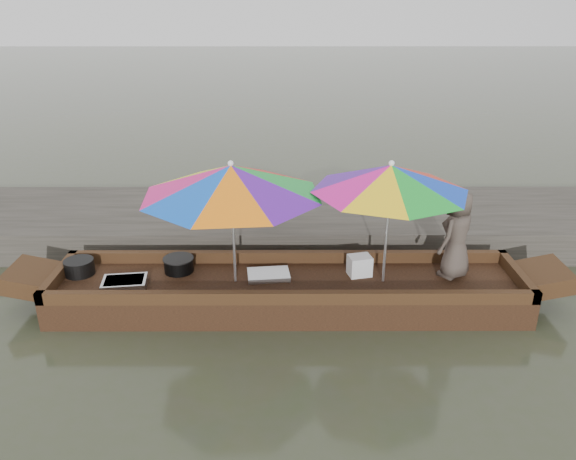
{
  "coord_description": "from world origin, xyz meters",
  "views": [
    {
      "loc": [
        -0.02,
        -6.22,
        3.64
      ],
      "look_at": [
        0.0,
        0.1,
        1.0
      ],
      "focal_mm": 35.0,
      "sensor_mm": 36.0,
      "label": 1
    }
  ],
  "objects_px": {
    "umbrella_bow": "(233,224)",
    "umbrella_stern": "(387,223)",
    "cooking_pot": "(79,267)",
    "charcoal_grill": "(179,265)",
    "supply_bag": "(360,266)",
    "vendor": "(457,234)",
    "tray_crayfish": "(125,283)",
    "boat_hull": "(288,293)",
    "tray_scallop": "(269,275)"
  },
  "relations": [
    {
      "from": "umbrella_bow",
      "to": "umbrella_stern",
      "type": "xyz_separation_m",
      "value": [
        1.85,
        0.0,
        0.0
      ]
    },
    {
      "from": "cooking_pot",
      "to": "charcoal_grill",
      "type": "distance_m",
      "value": 1.26
    },
    {
      "from": "supply_bag",
      "to": "vendor",
      "type": "height_order",
      "value": "vendor"
    },
    {
      "from": "cooking_pot",
      "to": "supply_bag",
      "type": "xyz_separation_m",
      "value": [
        3.57,
        -0.03,
        0.03
      ]
    },
    {
      "from": "cooking_pot",
      "to": "supply_bag",
      "type": "relative_size",
      "value": 1.33
    },
    {
      "from": "tray_crayfish",
      "to": "umbrella_bow",
      "type": "relative_size",
      "value": 0.24
    },
    {
      "from": "boat_hull",
      "to": "vendor",
      "type": "height_order",
      "value": "vendor"
    },
    {
      "from": "charcoal_grill",
      "to": "umbrella_bow",
      "type": "height_order",
      "value": "umbrella_bow"
    },
    {
      "from": "cooking_pot",
      "to": "tray_scallop",
      "type": "bearing_deg",
      "value": -2.06
    },
    {
      "from": "cooking_pot",
      "to": "umbrella_bow",
      "type": "height_order",
      "value": "umbrella_bow"
    },
    {
      "from": "tray_scallop",
      "to": "charcoal_grill",
      "type": "height_order",
      "value": "charcoal_grill"
    },
    {
      "from": "boat_hull",
      "to": "tray_crayfish",
      "type": "bearing_deg",
      "value": -176.29
    },
    {
      "from": "umbrella_bow",
      "to": "umbrella_stern",
      "type": "distance_m",
      "value": 1.85
    },
    {
      "from": "charcoal_grill",
      "to": "vendor",
      "type": "bearing_deg",
      "value": -2.03
    },
    {
      "from": "vendor",
      "to": "cooking_pot",
      "type": "bearing_deg",
      "value": -43.08
    },
    {
      "from": "charcoal_grill",
      "to": "boat_hull",
      "type": "bearing_deg",
      "value": -10.94
    },
    {
      "from": "tray_scallop",
      "to": "vendor",
      "type": "relative_size",
      "value": 0.46
    },
    {
      "from": "boat_hull",
      "to": "cooking_pot",
      "type": "bearing_deg",
      "value": 175.71
    },
    {
      "from": "umbrella_stern",
      "to": "supply_bag",
      "type": "bearing_deg",
      "value": 148.73
    },
    {
      "from": "boat_hull",
      "to": "tray_crayfish",
      "type": "xyz_separation_m",
      "value": [
        -2.01,
        -0.13,
        0.22
      ]
    },
    {
      "from": "cooking_pot",
      "to": "umbrella_stern",
      "type": "relative_size",
      "value": 0.2
    },
    {
      "from": "boat_hull",
      "to": "tray_crayfish",
      "type": "height_order",
      "value": "tray_crayfish"
    },
    {
      "from": "tray_crayfish",
      "to": "umbrella_stern",
      "type": "distance_m",
      "value": 3.28
    },
    {
      "from": "boat_hull",
      "to": "vendor",
      "type": "bearing_deg",
      "value": 4.05
    },
    {
      "from": "supply_bag",
      "to": "charcoal_grill",
      "type": "bearing_deg",
      "value": 177.46
    },
    {
      "from": "supply_bag",
      "to": "boat_hull",
      "type": "bearing_deg",
      "value": -169.45
    },
    {
      "from": "charcoal_grill",
      "to": "vendor",
      "type": "height_order",
      "value": "vendor"
    },
    {
      "from": "cooking_pot",
      "to": "tray_scallop",
      "type": "height_order",
      "value": "cooking_pot"
    },
    {
      "from": "umbrella_bow",
      "to": "umbrella_stern",
      "type": "bearing_deg",
      "value": 0.0
    },
    {
      "from": "charcoal_grill",
      "to": "vendor",
      "type": "distance_m",
      "value": 3.54
    },
    {
      "from": "charcoal_grill",
      "to": "umbrella_bow",
      "type": "bearing_deg",
      "value": -19.94
    },
    {
      "from": "supply_bag",
      "to": "tray_crayfish",
      "type": "bearing_deg",
      "value": -174.13
    },
    {
      "from": "cooking_pot",
      "to": "supply_bag",
      "type": "distance_m",
      "value": 3.58
    },
    {
      "from": "cooking_pot",
      "to": "vendor",
      "type": "relative_size",
      "value": 0.33
    },
    {
      "from": "boat_hull",
      "to": "charcoal_grill",
      "type": "xyz_separation_m",
      "value": [
        -1.41,
        0.27,
        0.26
      ]
    },
    {
      "from": "umbrella_bow",
      "to": "boat_hull",
      "type": "bearing_deg",
      "value": 0.0
    },
    {
      "from": "tray_crayfish",
      "to": "vendor",
      "type": "height_order",
      "value": "vendor"
    },
    {
      "from": "supply_bag",
      "to": "vendor",
      "type": "distance_m",
      "value": 1.27
    },
    {
      "from": "charcoal_grill",
      "to": "tray_scallop",
      "type": "bearing_deg",
      "value": -7.82
    },
    {
      "from": "supply_bag",
      "to": "umbrella_bow",
      "type": "height_order",
      "value": "umbrella_bow"
    },
    {
      "from": "tray_scallop",
      "to": "umbrella_bow",
      "type": "distance_m",
      "value": 0.86
    },
    {
      "from": "boat_hull",
      "to": "cooking_pot",
      "type": "distance_m",
      "value": 2.69
    },
    {
      "from": "vendor",
      "to": "umbrella_bow",
      "type": "height_order",
      "value": "umbrella_bow"
    },
    {
      "from": "cooking_pot",
      "to": "supply_bag",
      "type": "bearing_deg",
      "value": -0.49
    },
    {
      "from": "boat_hull",
      "to": "cooking_pot",
      "type": "relative_size",
      "value": 15.62
    },
    {
      "from": "cooking_pot",
      "to": "vendor",
      "type": "xyz_separation_m",
      "value": [
        4.76,
        -0.05,
        0.47
      ]
    },
    {
      "from": "supply_bag",
      "to": "umbrella_bow",
      "type": "bearing_deg",
      "value": -173.83
    },
    {
      "from": "tray_scallop",
      "to": "supply_bag",
      "type": "relative_size",
      "value": 1.88
    },
    {
      "from": "cooking_pot",
      "to": "charcoal_grill",
      "type": "relative_size",
      "value": 1.0
    },
    {
      "from": "tray_scallop",
      "to": "charcoal_grill",
      "type": "xyz_separation_m",
      "value": [
        -1.16,
        0.16,
        0.06
      ]
    }
  ]
}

